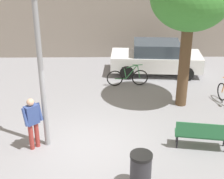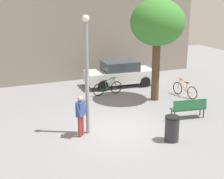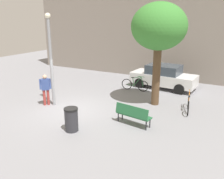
# 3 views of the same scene
# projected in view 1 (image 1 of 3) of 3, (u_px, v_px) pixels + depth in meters

# --- Properties ---
(ground_plane) EXTENTS (36.00, 36.00, 0.00)m
(ground_plane) POSITION_uv_depth(u_px,v_px,m) (90.00, 146.00, 10.34)
(ground_plane) COLOR gray
(lamppost) EXTENTS (0.28, 0.28, 4.74)m
(lamppost) POSITION_uv_depth(u_px,v_px,m) (40.00, 65.00, 9.35)
(lamppost) COLOR gray
(lamppost) RESTS_ON ground_plane
(person_by_lamppost) EXTENTS (0.59, 0.57, 1.67)m
(person_by_lamppost) POSITION_uv_depth(u_px,v_px,m) (32.00, 120.00, 9.88)
(person_by_lamppost) COLOR #9E3833
(person_by_lamppost) RESTS_ON ground_plane
(park_bench) EXTENTS (1.66, 0.73, 0.92)m
(park_bench) POSITION_uv_depth(u_px,v_px,m) (202.00, 133.00, 10.00)
(park_bench) COLOR #236038
(park_bench) RESTS_ON ground_plane
(bicycle_green) EXTENTS (1.81, 0.15, 0.97)m
(bicycle_green) POSITION_uv_depth(u_px,v_px,m) (128.00, 77.00, 14.46)
(bicycle_green) COLOR black
(bicycle_green) RESTS_ON ground_plane
(parked_car_white) EXTENTS (4.31, 2.05, 1.55)m
(parked_car_white) POSITION_uv_depth(u_px,v_px,m) (156.00, 58.00, 15.64)
(parked_car_white) COLOR silver
(parked_car_white) RESTS_ON ground_plane
(trash_bin) EXTENTS (0.58, 0.58, 1.00)m
(trash_bin) POSITION_uv_depth(u_px,v_px,m) (141.00, 171.00, 8.46)
(trash_bin) COLOR #2D2D33
(trash_bin) RESTS_ON ground_plane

